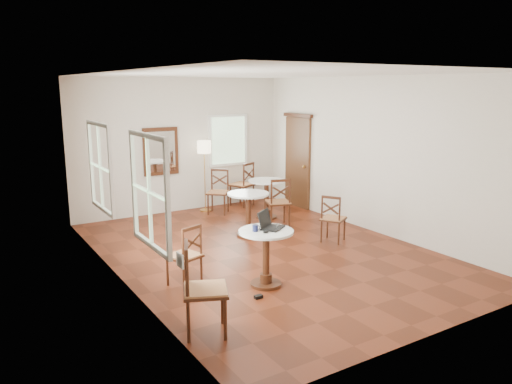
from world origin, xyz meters
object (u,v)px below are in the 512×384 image
(chair_near_a, at_px, (185,255))
(navy_mug, at_px, (255,228))
(chair_mid_a, at_px, (278,202))
(chair_mid_b, at_px, (333,218))
(laptop, at_px, (269,224))
(mouse, at_px, (266,232))
(water_glass, at_px, (278,227))
(chair_back_a, at_px, (243,184))
(cafe_table_mid, at_px, (248,209))
(power_adapter, at_px, (258,297))
(cafe_table_back, at_px, (266,195))
(floor_lamp, at_px, (204,152))
(chair_back_b, at_px, (218,192))
(chair_near_b, at_px, (203,289))
(cafe_table_near, at_px, (266,252))

(chair_near_a, xyz_separation_m, navy_mug, (0.82, -0.57, 0.42))
(chair_mid_a, height_order, chair_mid_b, chair_mid_a)
(laptop, relative_size, mouse, 4.73)
(chair_mid_b, distance_m, water_glass, 2.39)
(chair_back_a, distance_m, navy_mug, 4.97)
(laptop, bearing_deg, cafe_table_mid, 33.05)
(chair_mid_a, xyz_separation_m, power_adapter, (-2.26, -2.82, -0.47))
(cafe_table_mid, relative_size, chair_near_a, 0.93)
(chair_mid_b, xyz_separation_m, power_adapter, (-2.50, -1.41, -0.42))
(cafe_table_mid, relative_size, laptop, 1.86)
(cafe_table_back, bearing_deg, cafe_table_mid, -137.63)
(floor_lamp, relative_size, navy_mug, 13.46)
(chair_mid_b, height_order, chair_back_b, chair_back_b)
(chair_back_b, bearing_deg, floor_lamp, 157.16)
(chair_mid_b, bearing_deg, chair_near_b, 87.40)
(cafe_table_mid, distance_m, navy_mug, 2.52)
(cafe_table_mid, relative_size, chair_near_b, 0.77)
(cafe_table_near, relative_size, chair_back_b, 0.84)
(cafe_table_back, height_order, chair_near_b, chair_near_b)
(chair_mid_a, xyz_separation_m, water_glass, (-1.78, -2.59, 0.37))
(chair_near_a, distance_m, floor_lamp, 4.48)
(mouse, height_order, navy_mug, navy_mug)
(chair_near_b, relative_size, chair_mid_a, 1.09)
(chair_back_b, relative_size, navy_mug, 8.22)
(power_adapter, bearing_deg, cafe_table_near, 44.31)
(chair_near_b, distance_m, water_glass, 1.71)
(cafe_table_near, distance_m, mouse, 0.36)
(chair_near_b, relative_size, chair_mid_b, 1.23)
(chair_near_a, bearing_deg, power_adapter, 105.44)
(chair_back_a, xyz_separation_m, power_adapter, (-2.54, -4.72, -0.50))
(cafe_table_mid, distance_m, chair_back_a, 2.47)
(chair_near_b, distance_m, chair_back_a, 6.32)
(chair_mid_a, relative_size, water_glass, 10.03)
(floor_lamp, height_order, navy_mug, floor_lamp)
(cafe_table_mid, relative_size, mouse, 8.82)
(cafe_table_near, distance_m, chair_back_a, 4.92)
(floor_lamp, xyz_separation_m, power_adapter, (-1.55, -4.74, -1.34))
(chair_near_b, height_order, chair_mid_b, chair_near_b)
(chair_near_a, bearing_deg, chair_mid_b, 169.69)
(mouse, bearing_deg, chair_mid_b, 3.49)
(chair_mid_a, xyz_separation_m, chair_back_b, (-0.55, 1.58, -0.01))
(chair_mid_b, bearing_deg, cafe_table_near, 86.03)
(chair_mid_b, bearing_deg, floor_lamp, -14.58)
(chair_mid_a, bearing_deg, mouse, 71.69)
(floor_lamp, distance_m, water_glass, 4.66)
(chair_back_a, relative_size, floor_lamp, 0.65)
(laptop, height_order, mouse, laptop)
(chair_mid_a, relative_size, laptop, 2.23)
(floor_lamp, xyz_separation_m, water_glass, (-1.07, -4.51, -0.49))
(cafe_table_mid, xyz_separation_m, chair_mid_a, (0.88, 0.27, -0.02))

